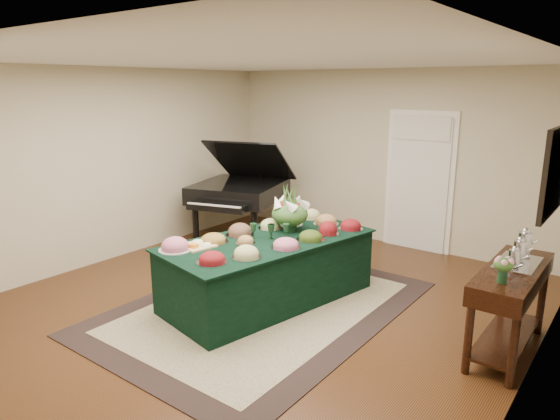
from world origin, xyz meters
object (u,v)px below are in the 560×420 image
Objects in this scene: buffet_table at (268,270)px; grand_piano at (239,190)px; floral_centerpiece at (290,209)px; mahogany_sideboard at (511,287)px.

buffet_table is 2.56m from grand_piano.
floral_centerpiece is at bearing 89.86° from buffet_table.
floral_centerpiece is at bearing -32.86° from grand_piano.
floral_centerpiece is (0.00, 0.42, 0.64)m from buffet_table.
buffet_table is 1.43× the size of grand_piano.
floral_centerpiece is 0.32× the size of mahogany_sideboard.
grand_piano is (-1.91, 1.23, -0.22)m from floral_centerpiece.
mahogany_sideboard is at bearing 0.38° from floral_centerpiece.
grand_piano is at bearing 164.56° from mahogany_sideboard.
floral_centerpiece is at bearing -179.62° from mahogany_sideboard.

